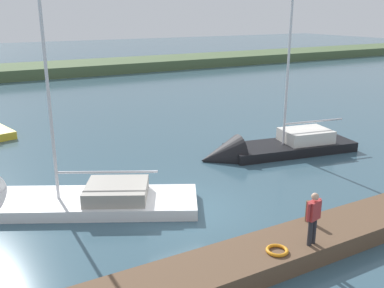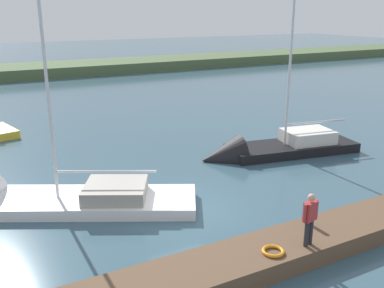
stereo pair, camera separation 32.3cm
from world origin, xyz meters
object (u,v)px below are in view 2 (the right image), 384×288
object	(u,v)px
life_ring_buoy	(273,251)
person_on_dock	(310,216)
mooring_post_far	(306,212)
sailboat_outer_mooring	(266,152)
sailboat_far_right	(41,205)

from	to	relation	value
life_ring_buoy	person_on_dock	size ratio (longest dim) A/B	0.40
mooring_post_far	life_ring_buoy	bearing A→B (deg)	25.46
life_ring_buoy	sailboat_outer_mooring	size ratio (longest dim) A/B	0.07
sailboat_far_right	person_on_dock	bearing A→B (deg)	156.84
mooring_post_far	sailboat_outer_mooring	xyz separation A→B (m)	(-4.27, -7.57, -0.77)
sailboat_far_right	person_on_dock	xyz separation A→B (m)	(-6.35, 7.81, 1.45)
sailboat_outer_mooring	mooring_post_far	bearing A→B (deg)	70.78
mooring_post_far	life_ring_buoy	size ratio (longest dim) A/B	1.08
mooring_post_far	person_on_dock	xyz separation A→B (m)	(0.97, 1.17, 0.59)
sailboat_far_right	person_on_dock	distance (m)	10.17
mooring_post_far	sailboat_far_right	size ratio (longest dim) A/B	0.06
life_ring_buoy	person_on_dock	distance (m)	1.49
sailboat_far_right	sailboat_outer_mooring	xyz separation A→B (m)	(-11.59, -0.93, 0.08)
sailboat_far_right	sailboat_outer_mooring	distance (m)	11.63
sailboat_outer_mooring	person_on_dock	xyz separation A→B (m)	(5.24, 8.74, 1.36)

